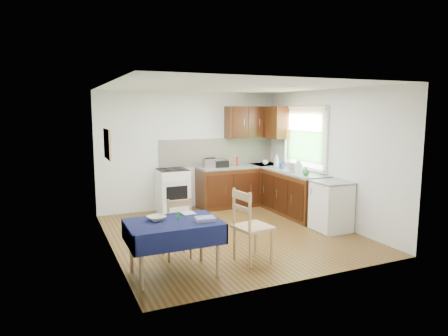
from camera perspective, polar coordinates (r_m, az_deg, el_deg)
name	(u,v)px	position (r m, az deg, el deg)	size (l,w,h in m)	color
floor	(231,233)	(7.01, 0.99, -9.34)	(4.20, 4.20, 0.00)	#4B2F14
ceiling	(231,87)	(6.69, 1.04, 11.54)	(4.00, 4.20, 0.02)	silver
wall_back	(190,151)	(8.67, -4.84, 2.50)	(4.00, 0.02, 2.50)	silver
wall_front	(304,183)	(4.93, 11.34, -2.06)	(4.00, 0.02, 2.50)	silver
wall_left	(109,169)	(6.17, -16.08, -0.16)	(0.02, 4.20, 2.50)	white
wall_right	(327,157)	(7.78, 14.50, 1.60)	(0.02, 4.20, 2.50)	silver
base_cabinets	(264,190)	(8.59, 5.70, -3.11)	(1.90, 2.30, 0.86)	black
worktop_back	(240,166)	(8.84, 2.28, 0.22)	(1.90, 0.60, 0.04)	slate
worktop_right	(294,172)	(8.18, 9.94, -0.56)	(0.60, 1.70, 0.04)	slate
worktop_corner	(265,165)	(9.14, 5.94, 0.45)	(0.60, 0.60, 0.04)	slate
splashback	(218,152)	(8.89, -0.84, 2.35)	(2.70, 0.02, 0.60)	white
upper_cabinets	(259,122)	(8.98, 5.06, 6.53)	(1.20, 0.85, 0.70)	black
stove	(173,191)	(8.36, -7.34, -3.25)	(0.60, 0.61, 0.92)	white
window	(305,133)	(8.29, 11.45, 4.88)	(0.04, 1.48, 1.26)	#265121
fridge	(331,206)	(7.31, 15.09, -5.28)	(0.58, 0.60, 0.89)	white
corkboard	(107,144)	(6.43, -16.32, 3.30)	(0.04, 0.62, 0.47)	tan
dining_table	(174,229)	(5.21, -7.22, -8.67)	(1.18, 0.80, 0.71)	#0E0F3A
chair_far	(177,226)	(5.81, -6.71, -8.20)	(0.40, 0.40, 0.90)	tan
chair_near	(250,224)	(5.61, 3.74, -7.97)	(0.53, 0.53, 1.04)	tan
toaster	(210,163)	(8.50, -2.03, 0.71)	(0.29, 0.18, 0.22)	#ADADB1
sandwich_press	(220,163)	(8.62, -0.54, 0.74)	(0.31, 0.27, 0.18)	black
sauce_bottle	(237,161)	(8.73, 1.91, 0.94)	(0.05, 0.05, 0.21)	red
yellow_packet	(227,162)	(8.88, 0.43, 0.89)	(0.12, 0.08, 0.15)	gold
dish_rack	(292,170)	(8.16, 9.63, -0.28)	(0.37, 0.28, 0.18)	#949499
kettle	(298,167)	(7.96, 10.58, 0.13)	(0.15, 0.15, 0.25)	white
cup	(265,162)	(9.04, 5.93, 0.81)	(0.13, 0.13, 0.10)	white
soap_bottle_a	(276,161)	(8.61, 7.49, 1.05)	(0.11, 0.11, 0.29)	white
soap_bottle_b	(282,165)	(8.45, 8.26, 0.48)	(0.08, 0.08, 0.17)	#1F47B5
soap_bottle_c	(306,171)	(7.66, 11.61, -0.43)	(0.13, 0.13, 0.16)	green
plate_bowl	(157,218)	(5.25, -9.61, -7.08)	(0.23, 0.23, 0.06)	beige
book	(182,214)	(5.50, -6.05, -6.52)	(0.17, 0.23, 0.02)	white
spice_jar	(178,215)	(5.28, -6.59, -6.74)	(0.04, 0.04, 0.09)	green
tea_towel	(205,219)	(5.17, -2.71, -7.28)	(0.25, 0.20, 0.04)	navy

